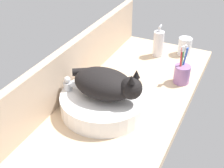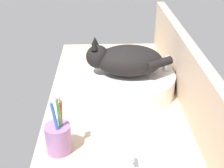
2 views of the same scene
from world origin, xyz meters
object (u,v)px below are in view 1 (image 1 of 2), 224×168
at_px(toothbrush_cup, 182,73).
at_px(faucet, 71,90).
at_px(water_glass, 185,47).
at_px(soap_dispenser, 158,44).
at_px(sink_basin, 104,102).
at_px(cat, 107,84).

bearing_deg(toothbrush_cup, faucet, 135.27).
xyz_separation_m(toothbrush_cup, water_glass, (0.29, 0.06, -0.01)).
bearing_deg(soap_dispenser, sink_basin, 175.77).
bearing_deg(sink_basin, faucet, 100.30).
xyz_separation_m(faucet, water_glass, (0.67, -0.31, -0.03)).
relative_size(faucet, toothbrush_cup, 0.73).
bearing_deg(sink_basin, soap_dispenser, -4.23).
distance_m(cat, faucet, 0.17).
distance_m(sink_basin, soap_dispenser, 0.56).
xyz_separation_m(sink_basin, water_glass, (0.64, -0.17, 0.00)).
relative_size(sink_basin, soap_dispenser, 2.07).
bearing_deg(faucet, water_glass, -24.91).
bearing_deg(cat, faucet, 99.47).
bearing_deg(water_glass, faucet, 155.09).
xyz_separation_m(faucet, toothbrush_cup, (0.37, -0.37, -0.02)).
bearing_deg(soap_dispenser, faucet, 162.82).
bearing_deg(water_glass, soap_dispenser, 121.75).
relative_size(cat, water_glass, 3.42).
distance_m(faucet, water_glass, 0.74).
distance_m(sink_basin, toothbrush_cup, 0.42).
distance_m(soap_dispenser, water_glass, 0.15).
bearing_deg(soap_dispenser, cat, 177.16).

